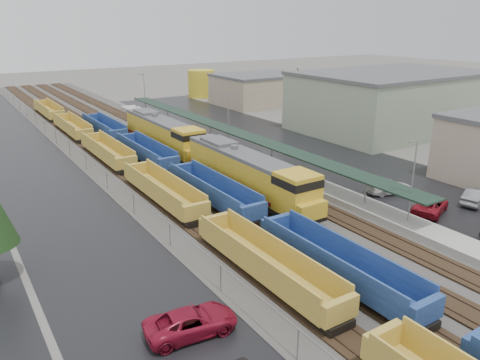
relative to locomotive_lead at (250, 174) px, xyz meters
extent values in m
cube|color=#302D2B|center=(-2.00, 26.35, -2.50)|extent=(20.00, 160.00, 0.08)
cube|color=black|center=(-8.00, 26.35, -2.39)|extent=(2.60, 160.00, 0.15)
cube|color=#473326|center=(-8.72, 26.35, -2.28)|extent=(0.08, 160.00, 0.07)
cube|color=#473326|center=(-7.28, 26.35, -2.28)|extent=(0.08, 160.00, 0.07)
cube|color=black|center=(-4.00, 26.35, -2.39)|extent=(2.60, 160.00, 0.15)
cube|color=#473326|center=(-4.72, 26.35, -2.28)|extent=(0.08, 160.00, 0.07)
cube|color=#473326|center=(-3.28, 26.35, -2.28)|extent=(0.08, 160.00, 0.07)
cube|color=black|center=(0.00, 26.35, -2.39)|extent=(2.60, 160.00, 0.15)
cube|color=#473326|center=(-0.72, 26.35, -2.28)|extent=(0.08, 160.00, 0.07)
cube|color=#473326|center=(0.72, 26.35, -2.28)|extent=(0.08, 160.00, 0.07)
cube|color=black|center=(4.00, 26.35, -2.39)|extent=(2.60, 160.00, 0.15)
cube|color=#473326|center=(3.28, 26.35, -2.28)|extent=(0.08, 160.00, 0.07)
cube|color=#473326|center=(4.72, 26.35, -2.28)|extent=(0.08, 160.00, 0.07)
cube|color=black|center=(-17.00, 26.35, -2.53)|extent=(10.00, 160.00, 0.02)
cube|color=black|center=(17.00, 16.35, -2.53)|extent=(16.00, 100.00, 0.02)
cube|color=#9E9B93|center=(7.50, 16.35, -2.19)|extent=(3.00, 80.00, 0.70)
cylinder|color=gray|center=(7.50, -8.65, -0.64)|extent=(0.16, 0.16, 2.40)
cylinder|color=gray|center=(7.50, 6.35, -0.64)|extent=(0.16, 0.16, 2.40)
cylinder|color=gray|center=(7.50, 21.35, -0.64)|extent=(0.16, 0.16, 2.40)
cylinder|color=gray|center=(7.50, 36.35, -0.64)|extent=(0.16, 0.16, 2.40)
cylinder|color=gray|center=(7.50, 51.35, -0.64)|extent=(0.16, 0.16, 2.40)
cube|color=black|center=(7.50, 16.35, 0.66)|extent=(2.60, 65.00, 0.15)
cylinder|color=gray|center=(7.50, -13.65, 1.46)|extent=(0.12, 0.12, 8.00)
cube|color=gray|center=(7.00, -13.65, 5.36)|extent=(1.00, 0.15, 0.12)
cylinder|color=gray|center=(7.50, 16.35, 1.46)|extent=(0.12, 0.12, 8.00)
cube|color=gray|center=(7.00, 16.35, 5.36)|extent=(1.00, 0.15, 0.12)
cylinder|color=gray|center=(7.50, 46.35, 1.46)|extent=(0.12, 0.12, 8.00)
cube|color=gray|center=(7.00, 46.35, 5.36)|extent=(1.00, 0.15, 0.12)
cylinder|color=gray|center=(-11.50, -21.65, -1.54)|extent=(0.08, 0.08, 2.00)
cylinder|color=gray|center=(-11.50, -13.65, -1.54)|extent=(0.08, 0.08, 2.00)
cylinder|color=gray|center=(-11.50, -5.65, -1.54)|extent=(0.08, 0.08, 2.00)
cylinder|color=gray|center=(-11.50, 2.35, -1.54)|extent=(0.08, 0.08, 2.00)
cylinder|color=gray|center=(-11.50, 10.35, -1.54)|extent=(0.08, 0.08, 2.00)
cylinder|color=gray|center=(-11.50, 18.35, -1.54)|extent=(0.08, 0.08, 2.00)
cylinder|color=gray|center=(-11.50, 26.35, -1.54)|extent=(0.08, 0.08, 2.00)
cylinder|color=gray|center=(-11.50, 34.35, -1.54)|extent=(0.08, 0.08, 2.00)
cylinder|color=gray|center=(-11.50, 42.35, -1.54)|extent=(0.08, 0.08, 2.00)
cylinder|color=gray|center=(-11.50, 50.35, -1.54)|extent=(0.08, 0.08, 2.00)
cylinder|color=gray|center=(-11.50, 58.35, -1.54)|extent=(0.08, 0.08, 2.00)
cylinder|color=gray|center=(-11.50, 66.35, -1.54)|extent=(0.08, 0.08, 2.00)
cylinder|color=gray|center=(-11.50, 74.35, -1.54)|extent=(0.08, 0.08, 2.00)
cylinder|color=gray|center=(-11.50, 82.35, -1.54)|extent=(0.08, 0.08, 2.00)
cylinder|color=gray|center=(-11.50, 90.35, -1.54)|extent=(0.08, 0.08, 2.00)
cube|color=gray|center=(-11.50, 26.35, -0.54)|extent=(0.05, 160.00, 0.05)
cube|color=#95A38A|center=(38.00, 14.35, 1.96)|extent=(30.00, 20.00, 9.00)
cube|color=#59595B|center=(38.00, 14.35, 6.71)|extent=(30.60, 20.40, 0.50)
cube|color=gray|center=(34.00, 46.35, 0.46)|extent=(18.00, 14.00, 6.00)
cube|color=#59595B|center=(34.00, 46.35, 3.71)|extent=(18.36, 14.28, 0.50)
ellipsoid|color=#52644D|center=(38.00, 176.35, -2.54)|extent=(196.00, 140.00, 25.20)
ellipsoid|color=#52644D|center=(108.00, 186.35, -2.54)|extent=(168.00, 120.00, 21.60)
cylinder|color=#332316|center=(26.00, 24.35, -1.04)|extent=(0.50, 0.50, 3.00)
cone|color=black|center=(26.00, 24.35, 3.96)|extent=(4.40, 4.40, 7.00)
cube|color=black|center=(0.00, 0.75, -1.66)|extent=(3.17, 21.11, 0.42)
cube|color=#C38B1C|center=(0.00, 1.81, 0.13)|extent=(2.96, 16.89, 3.17)
cube|color=#C38B1C|center=(0.00, -7.49, 0.35)|extent=(3.17, 3.38, 3.59)
cube|color=black|center=(0.00, -7.49, 1.40)|extent=(3.22, 3.43, 0.74)
cube|color=#C38B1C|center=(0.00, -9.39, -0.71)|extent=(2.96, 1.06, 1.48)
cube|color=#59595B|center=(0.00, 1.81, 1.82)|extent=(3.01, 16.89, 0.37)
cube|color=maroon|center=(-1.50, 1.81, -1.13)|extent=(0.04, 16.89, 0.37)
cube|color=maroon|center=(1.50, 1.81, -1.13)|extent=(0.04, 16.89, 0.37)
cube|color=black|center=(0.00, 0.75, -2.08)|extent=(2.32, 6.33, 0.63)
cube|color=black|center=(0.00, -6.64, -1.98)|extent=(2.53, 4.22, 0.53)
cube|color=black|center=(0.00, 8.14, -1.98)|extent=(2.53, 4.22, 0.53)
cylinder|color=#59595B|center=(0.00, 2.86, 2.14)|extent=(0.74, 0.74, 0.53)
cube|color=#59595B|center=(0.00, 6.03, 2.09)|extent=(2.53, 4.22, 0.53)
cube|color=black|center=(0.00, 21.75, -1.66)|extent=(3.17, 21.11, 0.42)
cube|color=#C38B1C|center=(0.00, 22.81, 0.13)|extent=(2.96, 16.89, 3.17)
cube|color=#C38B1C|center=(0.00, 13.51, 0.35)|extent=(3.17, 3.38, 3.59)
cube|color=black|center=(0.00, 13.51, 1.40)|extent=(3.22, 3.43, 0.74)
cube|color=#C38B1C|center=(0.00, 11.61, -0.71)|extent=(2.96, 1.06, 1.48)
cube|color=#59595B|center=(0.00, 22.81, 1.82)|extent=(3.01, 16.89, 0.37)
cube|color=maroon|center=(-1.50, 22.81, -1.13)|extent=(0.04, 16.89, 0.37)
cube|color=maroon|center=(1.50, 22.81, -1.13)|extent=(0.04, 16.89, 0.37)
cube|color=black|center=(0.00, 21.75, -2.08)|extent=(2.32, 6.33, 0.63)
cube|color=black|center=(0.00, 14.36, -1.98)|extent=(2.53, 4.22, 0.53)
cube|color=black|center=(0.00, 29.14, -1.98)|extent=(2.53, 4.22, 0.53)
cylinder|color=#59595B|center=(0.00, 23.86, 2.14)|extent=(0.74, 0.74, 0.53)
cube|color=#59595B|center=(0.00, 27.03, 2.09)|extent=(2.53, 4.22, 0.53)
cube|color=gold|center=(-8.00, -24.24, -0.99)|extent=(2.61, 0.50, 1.41)
cube|color=gold|center=(-8.00, -13.92, -1.69)|extent=(2.61, 14.01, 0.25)
cube|color=gold|center=(-9.25, -13.92, -0.79)|extent=(0.15, 14.01, 1.81)
cube|color=gold|center=(-6.75, -13.92, -0.79)|extent=(0.15, 14.01, 1.81)
cube|color=gold|center=(-8.00, -21.12, -0.99)|extent=(2.61, 0.50, 1.41)
cube|color=gold|center=(-8.00, -6.72, -0.99)|extent=(2.61, 0.50, 1.41)
cube|color=black|center=(-8.00, -20.42, -1.99)|extent=(2.01, 2.21, 0.50)
cube|color=black|center=(-8.00, -7.42, -1.99)|extent=(2.01, 2.21, 0.50)
cube|color=gold|center=(-8.00, 3.60, -1.69)|extent=(2.61, 14.01, 0.25)
cube|color=gold|center=(-9.25, 3.60, -0.79)|extent=(0.15, 14.01, 1.81)
cube|color=gold|center=(-6.75, 3.60, -0.79)|extent=(0.15, 14.01, 1.81)
cube|color=gold|center=(-8.00, -3.60, -0.99)|extent=(2.61, 0.50, 1.41)
cube|color=gold|center=(-8.00, 10.80, -0.99)|extent=(2.61, 0.50, 1.41)
cube|color=black|center=(-8.00, -2.90, -1.99)|extent=(2.01, 2.21, 0.50)
cube|color=black|center=(-8.00, 10.10, -1.99)|extent=(2.01, 2.21, 0.50)
cube|color=gold|center=(-8.00, 21.12, -1.69)|extent=(2.61, 14.01, 0.25)
cube|color=gold|center=(-9.25, 21.12, -0.79)|extent=(0.15, 14.01, 1.81)
cube|color=gold|center=(-6.75, 21.12, -0.79)|extent=(0.15, 14.01, 1.81)
cube|color=gold|center=(-8.00, 13.92, -0.99)|extent=(2.61, 0.50, 1.41)
cube|color=gold|center=(-8.00, 28.32, -0.99)|extent=(2.61, 0.50, 1.41)
cube|color=black|center=(-8.00, 14.62, -1.99)|extent=(2.01, 2.21, 0.50)
cube|color=black|center=(-8.00, 27.62, -1.99)|extent=(2.01, 2.21, 0.50)
cube|color=gold|center=(-8.00, 38.64, -1.69)|extent=(2.61, 14.01, 0.25)
cube|color=gold|center=(-9.25, 38.64, -0.79)|extent=(0.15, 14.01, 1.81)
cube|color=gold|center=(-6.75, 38.64, -0.79)|extent=(0.15, 14.01, 1.81)
cube|color=gold|center=(-8.00, 31.44, -0.99)|extent=(2.61, 0.50, 1.41)
cube|color=gold|center=(-8.00, 45.84, -0.99)|extent=(2.61, 0.50, 1.41)
cube|color=black|center=(-8.00, 32.14, -1.99)|extent=(2.01, 2.21, 0.50)
cube|color=black|center=(-8.00, 45.14, -1.99)|extent=(2.01, 2.21, 0.50)
cube|color=gold|center=(-8.00, 56.16, -1.69)|extent=(2.61, 14.01, 0.25)
cube|color=gold|center=(-9.25, 56.16, -0.79)|extent=(0.15, 14.01, 1.81)
cube|color=gold|center=(-6.75, 56.16, -0.79)|extent=(0.15, 14.01, 1.81)
cube|color=gold|center=(-8.00, 48.95, -0.99)|extent=(2.61, 0.50, 1.41)
cube|color=gold|center=(-8.00, 63.36, -0.99)|extent=(2.61, 0.50, 1.41)
cube|color=black|center=(-8.00, 49.66, -1.99)|extent=(2.01, 2.21, 0.50)
cube|color=black|center=(-8.00, 62.66, -1.99)|extent=(2.01, 2.21, 0.50)
cube|color=navy|center=(-4.00, -27.12, -0.95)|extent=(2.69, 0.52, 1.45)
cube|color=navy|center=(-4.00, -16.83, -1.67)|extent=(2.69, 13.76, 0.26)
cube|color=navy|center=(-5.29, -16.83, -0.74)|extent=(0.16, 13.76, 1.86)
cube|color=navy|center=(-2.71, -16.83, -0.74)|extent=(0.16, 13.76, 1.86)
cube|color=navy|center=(-4.00, -23.92, -0.95)|extent=(2.69, 0.52, 1.45)
cube|color=navy|center=(-4.00, -9.75, -0.95)|extent=(2.69, 0.52, 1.45)
cube|color=black|center=(-4.00, -23.19, -1.98)|extent=(2.07, 2.28, 0.52)
cube|color=black|center=(-4.00, -10.47, -1.98)|extent=(2.07, 2.28, 0.52)
cube|color=navy|center=(-4.00, 0.55, -1.67)|extent=(2.69, 13.76, 0.26)
cube|color=navy|center=(-5.29, 0.55, -0.74)|extent=(0.16, 13.76, 1.86)
cube|color=navy|center=(-2.71, 0.55, -0.74)|extent=(0.16, 13.76, 1.86)
cube|color=navy|center=(-4.00, -6.54, -0.95)|extent=(2.69, 0.52, 1.45)
cube|color=navy|center=(-4.00, 7.63, -0.95)|extent=(2.69, 0.52, 1.45)
cube|color=black|center=(-4.00, -5.82, -1.98)|extent=(2.07, 2.28, 0.52)
cube|color=black|center=(-4.00, 6.91, -1.98)|extent=(2.07, 2.28, 0.52)
cube|color=navy|center=(-4.00, 17.92, -1.67)|extent=(2.69, 13.76, 0.26)
cube|color=navy|center=(-5.29, 17.92, -0.74)|extent=(0.16, 13.76, 1.86)
cube|color=navy|center=(-2.71, 17.92, -0.74)|extent=(0.16, 13.76, 1.86)
cube|color=navy|center=(-4.00, 10.84, -0.95)|extent=(2.69, 0.52, 1.45)
cube|color=navy|center=(-4.00, 25.01, -0.95)|extent=(2.69, 0.52, 1.45)
cube|color=black|center=(-4.00, 11.56, -1.98)|extent=(2.07, 2.28, 0.52)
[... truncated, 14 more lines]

